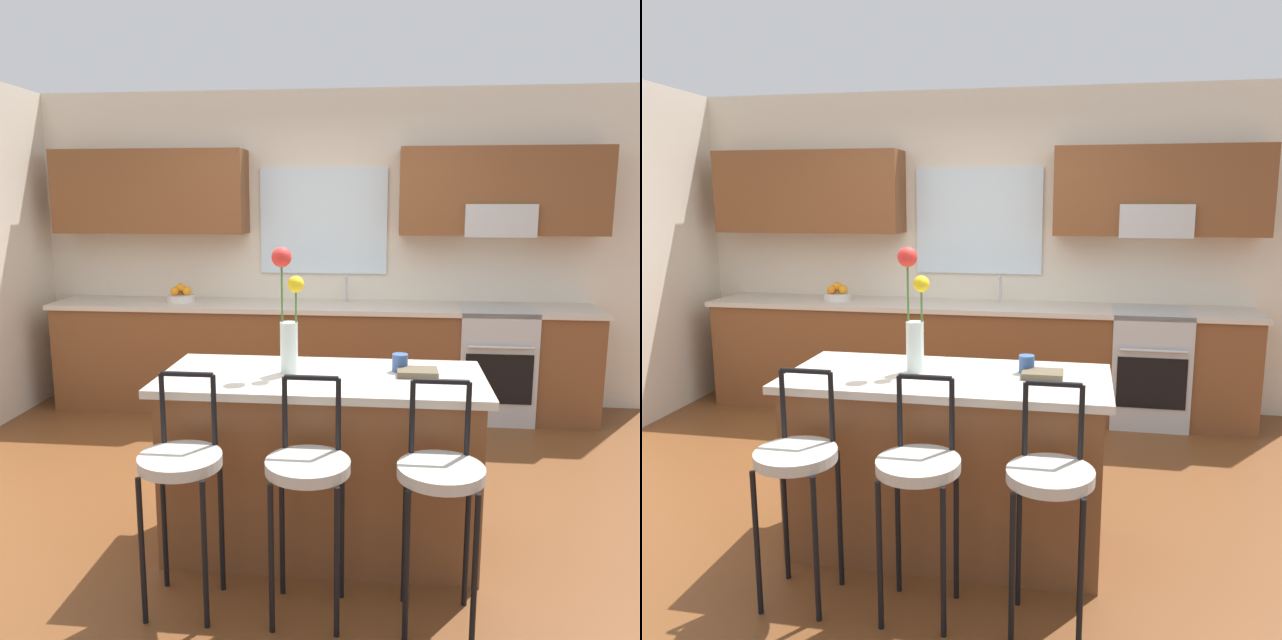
{
  "view_description": "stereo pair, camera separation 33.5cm",
  "coord_description": "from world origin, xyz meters",
  "views": [
    {
      "loc": [
        0.57,
        -3.61,
        1.78
      ],
      "look_at": [
        0.12,
        0.55,
        1.0
      ],
      "focal_mm": 36.12,
      "sensor_mm": 36.0,
      "label": 1
    },
    {
      "loc": [
        0.9,
        -3.56,
        1.78
      ],
      "look_at": [
        0.12,
        0.55,
        1.0
      ],
      "focal_mm": 36.12,
      "sensor_mm": 36.0,
      "label": 2
    }
  ],
  "objects": [
    {
      "name": "cookbook",
      "position": [
        0.72,
        -0.47,
        0.94
      ],
      "size": [
        0.2,
        0.15,
        0.03
      ],
      "primitive_type": "cube",
      "color": "brown",
      "rests_on": "kitchen_island"
    },
    {
      "name": "kitchen_island",
      "position": [
        0.25,
        -0.51,
        0.46
      ],
      "size": [
        1.62,
        0.73,
        0.92
      ],
      "color": "brown",
      "rests_on": "ground"
    },
    {
      "name": "mug_ceramic",
      "position": [
        0.64,
        -0.4,
        0.97
      ],
      "size": [
        0.08,
        0.08,
        0.09
      ],
      "primitive_type": "cylinder",
      "color": "#33518C",
      "rests_on": "kitchen_island"
    },
    {
      "name": "fruit_bowl_oranges",
      "position": [
        -1.2,
        1.7,
        0.98
      ],
      "size": [
        0.24,
        0.24,
        0.16
      ],
      "color": "silver",
      "rests_on": "counter_run"
    },
    {
      "name": "flower_vase",
      "position": [
        0.08,
        -0.49,
        1.22
      ],
      "size": [
        0.16,
        0.1,
        0.63
      ],
      "color": "silver",
      "rests_on": "kitchen_island"
    },
    {
      "name": "bar_stool_far",
      "position": [
        0.8,
        -1.09,
        0.64
      ],
      "size": [
        0.36,
        0.36,
        1.04
      ],
      "color": "black",
      "rests_on": "ground"
    },
    {
      "name": "sink_faucet",
      "position": [
        0.21,
        1.84,
        1.06
      ],
      "size": [
        0.02,
        0.13,
        0.23
      ],
      "color": "#B7BABC",
      "rests_on": "counter_run"
    },
    {
      "name": "ground_plane",
      "position": [
        0.0,
        0.0,
        0.0
      ],
      "size": [
        14.0,
        14.0,
        0.0
      ],
      "primitive_type": "plane",
      "color": "brown"
    },
    {
      "name": "counter_run",
      "position": [
        0.0,
        1.7,
        0.47
      ],
      "size": [
        4.56,
        0.64,
        0.92
      ],
      "color": "brown",
      "rests_on": "ground"
    },
    {
      "name": "oven_range",
      "position": [
        1.44,
        1.68,
        0.46
      ],
      "size": [
        0.6,
        0.64,
        0.92
      ],
      "color": "#B7BABC",
      "rests_on": "ground"
    },
    {
      "name": "bar_stool_near",
      "position": [
        -0.3,
        -1.09,
        0.64
      ],
      "size": [
        0.36,
        0.36,
        1.04
      ],
      "color": "black",
      "rests_on": "ground"
    },
    {
      "name": "back_wall_assembly",
      "position": [
        0.03,
        1.99,
        1.5
      ],
      "size": [
        5.6,
        0.5,
        2.7
      ],
      "color": "beige",
      "rests_on": "ground"
    },
    {
      "name": "bar_stool_middle",
      "position": [
        0.25,
        -1.09,
        0.64
      ],
      "size": [
        0.36,
        0.36,
        1.04
      ],
      "color": "black",
      "rests_on": "ground"
    }
  ]
}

